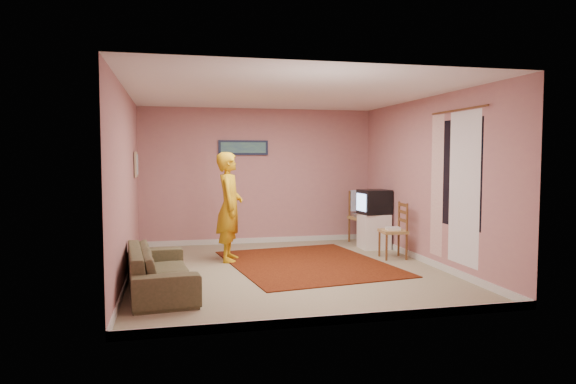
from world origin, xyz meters
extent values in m
plane|color=gray|center=(0.00, 0.00, 0.00)|extent=(5.00, 5.00, 0.00)
cube|color=#B17874|center=(0.00, 2.50, 1.30)|extent=(4.50, 0.02, 2.60)
cube|color=#B17874|center=(0.00, -2.50, 1.30)|extent=(4.50, 0.02, 2.60)
cube|color=#B17874|center=(-2.25, 0.00, 1.30)|extent=(0.02, 5.00, 2.60)
cube|color=#B17874|center=(2.25, 0.00, 1.30)|extent=(0.02, 5.00, 2.60)
cube|color=white|center=(0.00, 0.00, 2.60)|extent=(4.50, 5.00, 0.02)
cube|color=silver|center=(0.00, 2.49, 0.05)|extent=(4.50, 0.02, 0.10)
cube|color=silver|center=(0.00, -2.49, 0.05)|extent=(4.50, 0.02, 0.10)
cube|color=silver|center=(-2.24, 0.00, 0.05)|extent=(0.02, 5.00, 0.10)
cube|color=silver|center=(2.24, 0.00, 0.05)|extent=(0.02, 5.00, 0.10)
cube|color=black|center=(2.24, -0.90, 1.45)|extent=(0.01, 1.10, 1.50)
cube|color=white|center=(2.23, -1.05, 1.25)|extent=(0.01, 0.75, 2.10)
cube|color=white|center=(2.21, -0.35, 1.25)|extent=(0.01, 0.35, 2.10)
cylinder|color=brown|center=(2.20, -0.90, 2.32)|extent=(0.02, 1.40, 0.02)
cube|color=#121A33|center=(-0.30, 2.47, 1.85)|extent=(0.95, 0.03, 0.28)
cube|color=navy|center=(-0.30, 2.45, 1.85)|extent=(0.86, 0.01, 0.20)
cube|color=tan|center=(-2.22, 1.60, 1.55)|extent=(0.03, 0.38, 0.42)
cube|color=#AEB9BE|center=(-2.20, 1.60, 1.55)|extent=(0.01, 0.30, 0.34)
cube|color=black|center=(0.41, 0.39, 0.01)|extent=(2.65, 3.14, 0.02)
cube|color=white|center=(1.95, 1.42, 0.32)|extent=(0.50, 0.45, 0.63)
cube|color=black|center=(1.95, 1.42, 0.86)|extent=(0.55, 0.50, 0.44)
cube|color=#8CB2F2|center=(1.69, 1.40, 0.86)|extent=(0.05, 0.37, 0.31)
cube|color=tan|center=(1.97, 2.06, 0.49)|extent=(0.51, 0.49, 0.05)
cube|color=brown|center=(1.97, 2.06, 0.75)|extent=(0.46, 0.11, 0.52)
cube|color=#ADADB1|center=(1.97, 2.06, 0.55)|extent=(0.42, 0.32, 0.07)
cube|color=#95B6F4|center=(1.97, 2.20, 0.81)|extent=(0.39, 0.05, 0.41)
cube|color=tan|center=(1.91, 0.51, 0.45)|extent=(0.43, 0.45, 0.05)
cube|color=brown|center=(1.91, 0.51, 0.69)|extent=(0.07, 0.42, 0.48)
cube|color=white|center=(1.91, 0.51, 0.50)|extent=(0.25, 0.20, 0.05)
imported|color=brown|center=(-1.80, -0.78, 0.28)|extent=(0.93, 1.97, 0.56)
imported|color=gold|center=(-0.75, 0.90, 0.88)|extent=(0.54, 0.71, 1.75)
camera|label=1|loc=(-1.64, -7.30, 1.69)|focal=32.00mm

